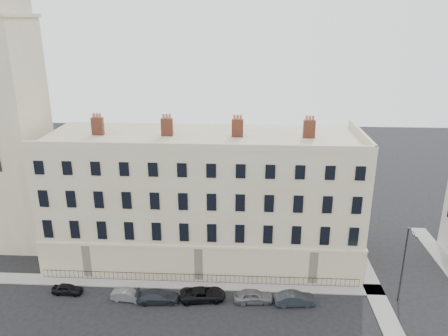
{
  "coord_description": "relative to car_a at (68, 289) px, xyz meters",
  "views": [
    {
      "loc": [
        -0.92,
        -35.81,
        27.83
      ],
      "look_at": [
        -3.41,
        10.0,
        11.9
      ],
      "focal_mm": 35.0,
      "sensor_mm": 36.0,
      "label": 1
    }
  ],
  "objects": [
    {
      "name": "ground",
      "position": [
        19.64,
        -2.68,
        -0.55
      ],
      "size": [
        160.0,
        160.0,
        0.0
      ],
      "primitive_type": "plane",
      "color": "black",
      "rests_on": "ground"
    },
    {
      "name": "terrace",
      "position": [
        13.67,
        9.29,
        6.95
      ],
      "size": [
        36.22,
        12.22,
        17.0
      ],
      "color": "#BCB18C",
      "rests_on": "ground"
    },
    {
      "name": "church_tower",
      "position": [
        -10.36,
        11.32,
        18.11
      ],
      "size": [
        8.0,
        8.13,
        44.0
      ],
      "color": "#BCB18C",
      "rests_on": "ground"
    },
    {
      "name": "pavement_terrace",
      "position": [
        9.64,
        2.32,
        -0.49
      ],
      "size": [
        48.0,
        2.0,
        0.12
      ],
      "primitive_type": "cube",
      "color": "gray",
      "rests_on": "ground"
    },
    {
      "name": "pavement_east_return",
      "position": [
        32.64,
        5.32,
        -0.49
      ],
      "size": [
        2.0,
        24.0,
        0.12
      ],
      "primitive_type": "cube",
      "color": "gray",
      "rests_on": "ground"
    },
    {
      "name": "railings",
      "position": [
        13.64,
        2.72,
        0.01
      ],
      "size": [
        35.0,
        0.04,
        0.96
      ],
      "color": "black",
      "rests_on": "ground"
    },
    {
      "name": "car_a",
      "position": [
        0.0,
        0.0,
        0.0
      ],
      "size": [
        3.24,
        1.39,
        1.09
      ],
      "primitive_type": "imported",
      "rotation": [
        0.0,
        0.0,
        1.54
      ],
      "color": "black",
      "rests_on": "ground"
    },
    {
      "name": "car_b",
      "position": [
        6.74,
        -0.75,
        0.04
      ],
      "size": [
        3.66,
        1.6,
        1.17
      ],
      "primitive_type": "imported",
      "rotation": [
        0.0,
        0.0,
        1.47
      ],
      "color": "slate",
      "rests_on": "ground"
    },
    {
      "name": "car_c",
      "position": [
        9.88,
        -0.87,
        0.1
      ],
      "size": [
        4.59,
        2.17,
        1.29
      ],
      "primitive_type": "imported",
      "rotation": [
        0.0,
        0.0,
        1.65
      ],
      "color": "#22262D",
      "rests_on": "ground"
    },
    {
      "name": "car_d",
      "position": [
        14.45,
        -0.27,
        0.11
      ],
      "size": [
        4.95,
        2.79,
        1.31
      ],
      "primitive_type": "imported",
      "rotation": [
        0.0,
        0.0,
        1.71
      ],
      "color": "black",
      "rests_on": "ground"
    },
    {
      "name": "car_e",
      "position": [
        19.68,
        -0.37,
        0.14
      ],
      "size": [
        4.13,
        1.86,
        1.38
      ],
      "primitive_type": "imported",
      "rotation": [
        0.0,
        0.0,
        1.63
      ],
      "color": "slate",
      "rests_on": "ground"
    },
    {
      "name": "car_f",
      "position": [
        23.89,
        -0.57,
        0.13
      ],
      "size": [
        4.25,
        1.89,
        1.35
      ],
      "primitive_type": "imported",
      "rotation": [
        0.0,
        0.0,
        1.69
      ],
      "color": "#22272E",
      "rests_on": "ground"
    },
    {
      "name": "streetlamp",
      "position": [
        34.66,
        0.55,
        4.11
      ],
      "size": [
        0.43,
        1.81,
        8.4
      ],
      "rotation": [
        0.0,
        0.0,
        -0.15
      ],
      "color": "#2A2B2F",
      "rests_on": "ground"
    }
  ]
}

